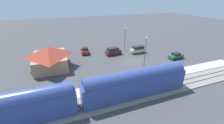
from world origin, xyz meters
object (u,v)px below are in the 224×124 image
at_px(station_building, 50,57).
at_px(suv_maroon, 113,51).
at_px(suv_tan, 138,49).
at_px(light_pole_near_platform, 145,52).
at_px(pedestrian_on_platform, 156,74).
at_px(pickup_red, 85,50).
at_px(sedan_green, 176,56).
at_px(light_pole_lot_center, 125,36).
at_px(pedestrian_waiting_far, 155,72).
at_px(passenger_train, 2,111).

distance_m(station_building, suv_maroon, 18.40).
height_order(suv_maroon, suv_tan, same).
distance_m(suv_maroon, light_pole_near_platform, 14.83).
bearing_deg(light_pole_near_platform, suv_maroon, 8.73).
bearing_deg(light_pole_near_platform, pedestrian_on_platform, -164.51).
height_order(pickup_red, light_pole_near_platform, light_pole_near_platform).
relative_size(station_building, pickup_red, 1.88).
height_order(pedestrian_on_platform, sedan_green, pedestrian_on_platform).
relative_size(station_building, sedan_green, 2.27).
xyz_separation_m(suv_tan, light_pole_lot_center, (3.65, 2.94, 3.63)).
xyz_separation_m(station_building, pedestrian_waiting_far, (-13.62, -21.79, -1.68)).
bearing_deg(pedestrian_waiting_far, passenger_train, 98.93).
bearing_deg(light_pole_lot_center, suv_maroon, 115.11).
bearing_deg(pedestrian_waiting_far, light_pole_near_platform, 32.49).
height_order(passenger_train, light_pole_near_platform, light_pole_near_platform).
distance_m(suv_maroon, suv_tan, 8.06).
xyz_separation_m(passenger_train, pedestrian_waiting_far, (4.38, -27.86, -1.58)).
distance_m(pedestrian_on_platform, light_pole_lot_center, 20.20).
bearing_deg(suv_maroon, station_building, 98.88).
relative_size(pedestrian_on_platform, light_pole_near_platform, 0.19).
relative_size(pickup_red, light_pole_near_platform, 0.64).
bearing_deg(sedan_green, suv_tan, 44.39).
distance_m(passenger_train, sedan_green, 41.72).
bearing_deg(station_building, passenger_train, 161.36).
relative_size(pedestrian_on_platform, pickup_red, 0.30).
bearing_deg(pickup_red, station_building, 126.07).
distance_m(pickup_red, light_pole_near_platform, 21.62).
xyz_separation_m(pickup_red, light_pole_near_platform, (-18.62, -10.06, 4.42)).
bearing_deg(pedestrian_on_platform, suv_tan, -16.74).
distance_m(suv_maroon, light_pole_lot_center, 6.63).
relative_size(suv_maroon, pickup_red, 0.91).
height_order(station_building, pedestrian_waiting_far, station_building).
bearing_deg(light_pole_lot_center, station_building, 102.63).
distance_m(station_building, pedestrian_waiting_far, 25.75).
distance_m(pedestrian_waiting_far, pickup_red, 24.03).
height_order(passenger_train, light_pole_lot_center, light_pole_lot_center).
height_order(passenger_train, pedestrian_waiting_far, passenger_train).
bearing_deg(pedestrian_on_platform, passenger_train, 97.06).
bearing_deg(sedan_green, station_building, 79.00).
bearing_deg(passenger_train, light_pole_near_platform, -75.52).
relative_size(station_building, suv_tan, 2.14).
relative_size(sedan_green, light_pole_near_platform, 0.53).
bearing_deg(pedestrian_waiting_far, suv_tan, -15.72).
height_order(suv_maroon, sedan_green, suv_maroon).
height_order(sedan_green, pickup_red, pickup_red).
relative_size(passenger_train, suv_maroon, 11.79).
bearing_deg(passenger_train, suv_tan, -58.71).
distance_m(station_building, suv_tan, 26.16).
height_order(suv_tan, light_pole_near_platform, light_pole_near_platform).
bearing_deg(suv_tan, pickup_red, 69.60).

